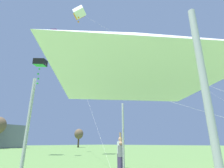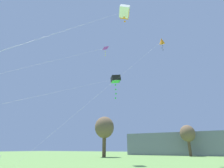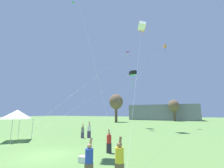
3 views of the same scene
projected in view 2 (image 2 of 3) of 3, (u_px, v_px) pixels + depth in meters
distant_building at (175, 144)px, 55.09m from camera, size 27.94×10.96×6.42m
tree_far_centre at (188, 134)px, 47.10m from camera, size 3.93×3.93×7.94m
tree_far_left at (104, 128)px, 42.79m from camera, size 4.65×4.65×9.39m
kite_purple_delta_0 at (104, 49)px, 25.09m from camera, size 2.14×23.01×15.91m
kite_black_box_1 at (116, 80)px, 26.34m from camera, size 2.86×26.49×12.31m
kite_white_box_2 at (124, 12)px, 25.05m from camera, size 4.48×21.81×21.32m
kite_orange_diamond_3 at (162, 41)px, 28.37m from camera, size 9.24×17.88×18.98m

